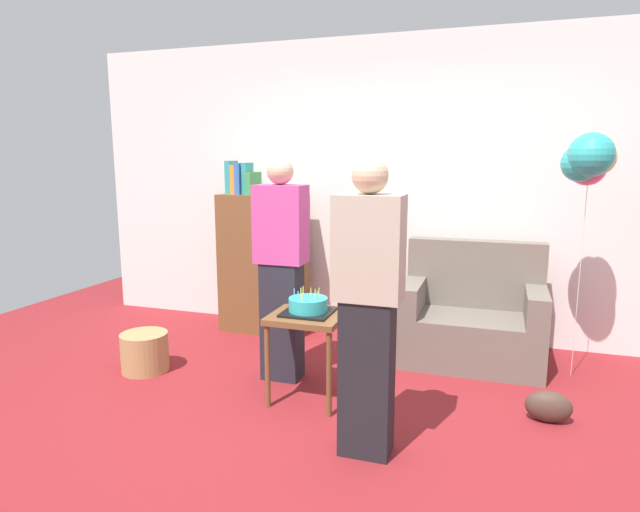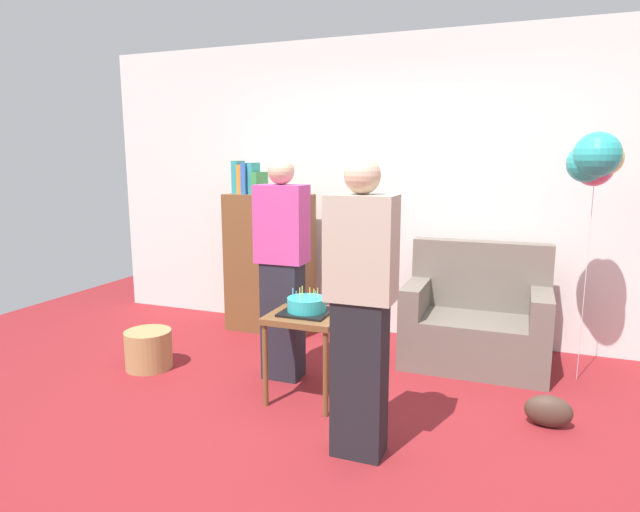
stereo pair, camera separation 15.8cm
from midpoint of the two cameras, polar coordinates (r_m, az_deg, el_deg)
The scene contains 11 objects.
ground_plane at distance 3.42m, azimuth -1.47°, elevation -18.03°, with size 8.00×8.00×0.00m, color maroon.
wall_back at distance 4.99m, azimuth 6.56°, elevation 7.09°, with size 6.00×0.10×2.70m, color silver.
couch at distance 4.51m, azimuth 14.85°, elevation -6.56°, with size 1.10×0.70×0.96m.
bookshelf at distance 5.09m, azimuth -6.96°, elevation -0.50°, with size 0.80×0.36×1.61m.
side_table at distance 3.64m, azimuth -2.51°, elevation -7.50°, with size 0.48×0.48×0.60m.
birthday_cake at distance 3.60m, azimuth -2.53°, elevation -5.33°, with size 0.32×0.32×0.17m.
person_blowing_candles at distance 3.91m, azimuth -5.27°, elevation -1.39°, with size 0.36×0.22×1.63m.
person_holding_cake at distance 2.89m, azimuth 3.54°, elevation -5.58°, with size 0.36×0.22×1.63m.
wicker_basket at distance 4.45m, azimuth -19.10°, elevation -9.61°, with size 0.36×0.36×0.30m, color #A88451.
handbag at distance 3.72m, azimuth 21.96°, elevation -14.62°, with size 0.28×0.14×0.20m, color #473328.
balloon_bunch at distance 4.24m, azimuth 25.71°, elevation 9.16°, with size 0.37×0.41×1.80m.
Camera 1 is at (0.96, -2.85, 1.62)m, focal length 30.14 mm.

